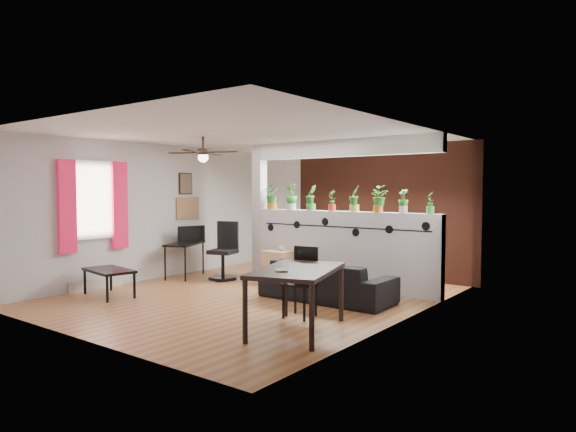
{
  "coord_description": "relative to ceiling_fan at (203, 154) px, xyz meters",
  "views": [
    {
      "loc": [
        5.42,
        -6.23,
        1.74
      ],
      "look_at": [
        0.27,
        0.6,
        1.29
      ],
      "focal_mm": 32.0,
      "sensor_mm": 36.0,
      "label": 1
    }
  ],
  "objects": [
    {
      "name": "room_shell",
      "position": [
        0.8,
        0.3,
        -1.01
      ],
      "size": [
        6.3,
        7.1,
        2.9
      ],
      "color": "brown",
      "rests_on": "ground"
    },
    {
      "name": "partition_wall",
      "position": [
        1.6,
        1.8,
        -1.64
      ],
      "size": [
        3.6,
        0.18,
        1.35
      ],
      "primitive_type": "cube",
      "color": "#BCBCC1",
      "rests_on": "ground"
    },
    {
      "name": "ceiling_header",
      "position": [
        1.6,
        1.8,
        0.14
      ],
      "size": [
        3.6,
        0.18,
        0.3
      ],
      "primitive_type": "cube",
      "color": "silver",
      "rests_on": "room_shell"
    },
    {
      "name": "pier_column",
      "position": [
        -0.31,
        1.8,
        -1.01
      ],
      "size": [
        0.22,
        0.2,
        2.6
      ],
      "primitive_type": "cube",
      "color": "#BCBCC1",
      "rests_on": "ground"
    },
    {
      "name": "brick_panel",
      "position": [
        1.6,
        3.27,
        -1.01
      ],
      "size": [
        3.9,
        0.05,
        2.6
      ],
      "primitive_type": "cube",
      "color": "#B04D33",
      "rests_on": "ground"
    },
    {
      "name": "vine_decal",
      "position": [
        1.6,
        1.7,
        -1.23
      ],
      "size": [
        3.31,
        0.01,
        0.3
      ],
      "color": "black",
      "rests_on": "partition_wall"
    },
    {
      "name": "window_assembly",
      "position": [
        -1.76,
        -0.9,
        -0.81
      ],
      "size": [
        0.09,
        1.3,
        1.55
      ],
      "color": "white",
      "rests_on": "room_shell"
    },
    {
      "name": "baseboard_heater",
      "position": [
        -1.74,
        -0.9,
        -2.22
      ],
      "size": [
        0.08,
        1.0,
        0.18
      ],
      "primitive_type": "cube",
      "color": "silver",
      "rests_on": "ground"
    },
    {
      "name": "corkboard",
      "position": [
        -1.78,
        1.25,
        -0.96
      ],
      "size": [
        0.03,
        0.6,
        0.45
      ],
      "primitive_type": "cube",
      "color": "#936947",
      "rests_on": "room_shell"
    },
    {
      "name": "framed_art",
      "position": [
        -1.78,
        1.2,
        -0.46
      ],
      "size": [
        0.03,
        0.34,
        0.44
      ],
      "color": "#8C7259",
      "rests_on": "room_shell"
    },
    {
      "name": "ceiling_fan",
      "position": [
        0.0,
        0.0,
        0.0
      ],
      "size": [
        1.19,
        1.19,
        0.43
      ],
      "color": "black",
      "rests_on": "room_shell"
    },
    {
      "name": "potted_plant_0",
      "position": [
        0.02,
        1.8,
        -0.71
      ],
      "size": [
        0.31,
        0.28,
        0.48
      ],
      "color": "orange",
      "rests_on": "partition_wall"
    },
    {
      "name": "potted_plant_1",
      "position": [
        0.47,
        1.8,
        -0.71
      ],
      "size": [
        0.22,
        0.27,
        0.48
      ],
      "color": "silver",
      "rests_on": "partition_wall"
    },
    {
      "name": "potted_plant_2",
      "position": [
        0.92,
        1.8,
        -0.72
      ],
      "size": [
        0.28,
        0.3,
        0.46
      ],
      "color": "#338E36",
      "rests_on": "partition_wall"
    },
    {
      "name": "potted_plant_3",
      "position": [
        1.37,
        1.8,
        -0.76
      ],
      "size": [
        0.17,
        0.2,
        0.38
      ],
      "color": "red",
      "rests_on": "partition_wall"
    },
    {
      "name": "potted_plant_4",
      "position": [
        1.83,
        1.8,
        -0.72
      ],
      "size": [
        0.21,
        0.25,
        0.45
      ],
      "color": "gold",
      "rests_on": "partition_wall"
    },
    {
      "name": "potted_plant_5",
      "position": [
        2.28,
        1.8,
        -0.73
      ],
      "size": [
        0.28,
        0.25,
        0.45
      ],
      "color": "#CB6017",
      "rests_on": "partition_wall"
    },
    {
      "name": "potted_plant_6",
      "position": [
        2.73,
        1.8,
        -0.76
      ],
      "size": [
        0.21,
        0.18,
        0.38
      ],
      "color": "silver",
      "rests_on": "partition_wall"
    },
    {
      "name": "potted_plant_7",
      "position": [
        3.18,
        1.8,
        -0.77
      ],
      "size": [
        0.15,
        0.18,
        0.36
      ],
      "color": "green",
      "rests_on": "partition_wall"
    },
    {
      "name": "sofa",
      "position": [
        1.93,
        0.77,
        -2.02
      ],
      "size": [
        2.01,
        0.81,
        0.59
      ],
      "primitive_type": "imported",
      "rotation": [
        0.0,
        0.0,
        3.15
      ],
      "color": "black",
      "rests_on": "ground"
    },
    {
      "name": "cube_shelf",
      "position": [
        0.44,
        1.46,
        -2.01
      ],
      "size": [
        0.5,
        0.44,
        0.6
      ],
      "primitive_type": "cube",
      "rotation": [
        0.0,
        0.0,
        0.0
      ],
      "color": "tan",
      "rests_on": "ground"
    },
    {
      "name": "cup",
      "position": [
        0.49,
        1.46,
        -1.66
      ],
      "size": [
        0.14,
        0.14,
        0.1
      ],
      "primitive_type": "imported",
      "rotation": [
        0.0,
        0.0,
        -0.11
      ],
      "color": "gray",
      "rests_on": "cube_shelf"
    },
    {
      "name": "computer_desk",
      "position": [
        -1.45,
        0.86,
        -1.7
      ],
      "size": [
        0.83,
        1.06,
        0.68
      ],
      "color": "black",
      "rests_on": "ground"
    },
    {
      "name": "monitor",
      "position": [
        -1.45,
        1.01,
        -1.54
      ],
      "size": [
        0.32,
        0.15,
        0.18
      ],
      "primitive_type": "imported",
      "rotation": [
        0.0,
        0.0,
        1.26
      ],
      "color": "black",
      "rests_on": "computer_desk"
    },
    {
      "name": "office_chair",
      "position": [
        -0.64,
        1.14,
        -1.83
      ],
      "size": [
        0.57,
        0.58,
        1.09
      ],
      "color": "black",
      "rests_on": "ground"
    },
    {
      "name": "dining_table",
      "position": [
        2.59,
        -0.93,
        -1.62
      ],
      "size": [
        1.24,
        1.61,
        0.77
      ],
      "color": "black",
      "rests_on": "ground"
    },
    {
      "name": "book",
      "position": [
        2.49,
        -1.23,
        -1.53
      ],
      "size": [
        0.24,
        0.26,
        0.02
      ],
      "primitive_type": "imported",
      "rotation": [
        0.0,
        0.0,
        0.59
      ],
      "color": "gray",
      "rests_on": "dining_table"
    },
    {
      "name": "folding_chair",
      "position": [
        2.2,
        -0.26,
        -1.75
      ],
      "size": [
        0.42,
        0.42,
        0.95
      ],
      "color": "black",
      "rests_on": "ground"
    },
    {
      "name": "coffee_table",
      "position": [
        -1.06,
        -1.09,
        -1.92
      ],
      "size": [
        1.02,
        0.68,
        0.44
      ],
      "color": "black",
      "rests_on": "ground"
    }
  ]
}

